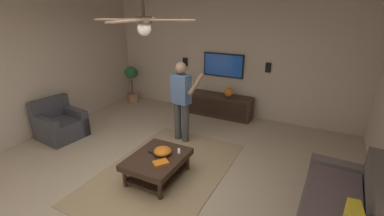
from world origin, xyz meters
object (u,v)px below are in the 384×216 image
object	(u,v)px
book	(161,163)
ceiling_fan	(143,22)
tv	(223,65)
bowl	(163,151)
armchair	(60,125)
remote_white	(179,151)
media_console	(218,105)
potted_plant_tall	(132,80)
wall_speaker_left	(268,68)
vase_round	(229,92)
coffee_table	(157,162)
person_standing	(182,98)
wall_speaker_right	(185,62)
remote_black	(152,153)

from	to	relation	value
book	ceiling_fan	size ratio (longest dim) A/B	0.19
tv	bowl	xyz separation A→B (m)	(-3.09, -0.18, -0.79)
armchair	remote_white	world-z (taller)	armchair
armchair	tv	bearing A→B (deg)	55.05
book	armchair	bearing A→B (deg)	116.71
media_console	potted_plant_tall	bearing A→B (deg)	-85.55
wall_speaker_left	vase_round	bearing A→B (deg)	107.82
ceiling_fan	coffee_table	bearing A→B (deg)	24.85
person_standing	tv	bearing A→B (deg)	3.69
bowl	wall_speaker_left	world-z (taller)	wall_speaker_left
potted_plant_tall	remote_white	xyz separation A→B (m)	(-2.45, -2.92, -0.26)
coffee_table	ceiling_fan	world-z (taller)	ceiling_fan
armchair	remote_white	xyz separation A→B (m)	(-0.01, -2.90, 0.13)
person_standing	book	bearing A→B (deg)	-153.78
remote_white	book	world-z (taller)	book
armchair	wall_speaker_left	bearing A→B (deg)	45.00
potted_plant_tall	ceiling_fan	xyz separation A→B (m)	(-3.13, -2.87, 1.78)
coffee_table	vase_round	size ratio (longest dim) A/B	4.55
armchair	ceiling_fan	distance (m)	3.64
book	wall_speaker_left	bearing A→B (deg)	22.30
media_console	wall_speaker_right	world-z (taller)	wall_speaker_right
media_console	vase_round	bearing A→B (deg)	87.15
potted_plant_tall	wall_speaker_left	bearing A→B (deg)	-82.92
armchair	wall_speaker_right	bearing A→B (deg)	69.74
wall_speaker_left	ceiling_fan	xyz separation A→B (m)	(-3.58, 0.78, 1.15)
remote_black	vase_round	size ratio (longest dim) A/B	0.68
media_console	wall_speaker_left	bearing A→B (deg)	103.11
tv	vase_round	distance (m)	0.70
tv	wall_speaker_left	world-z (taller)	tv
bowl	wall_speaker_left	size ratio (longest dim) A/B	1.27
vase_round	potted_plant_tall	bearing A→B (deg)	93.78
tv	remote_black	bearing A→B (deg)	0.15
tv	person_standing	size ratio (longest dim) A/B	0.63
remote_black	ceiling_fan	distance (m)	2.10
remote_black	vase_round	world-z (taller)	vase_round
wall_speaker_left	ceiling_fan	distance (m)	3.84
potted_plant_tall	tv	bearing A→B (deg)	-80.25
potted_plant_tall	bowl	distance (m)	3.81
wall_speaker_left	person_standing	bearing A→B (deg)	145.70
tv	ceiling_fan	world-z (taller)	ceiling_fan
media_console	bowl	xyz separation A→B (m)	(-2.85, -0.18, 0.19)
coffee_table	bowl	xyz separation A→B (m)	(0.09, -0.05, 0.17)
armchair	book	world-z (taller)	armchair
remote_white	media_console	bearing A→B (deg)	-22.20
media_console	book	xyz separation A→B (m)	(-3.09, -0.30, 0.14)
person_standing	wall_speaker_left	xyz separation A→B (m)	(1.84, -1.26, 0.37)
armchair	media_console	world-z (taller)	armchair
tv	bowl	world-z (taller)	tv
coffee_table	media_console	world-z (taller)	media_console
person_standing	potted_plant_tall	size ratio (longest dim) A/B	1.54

